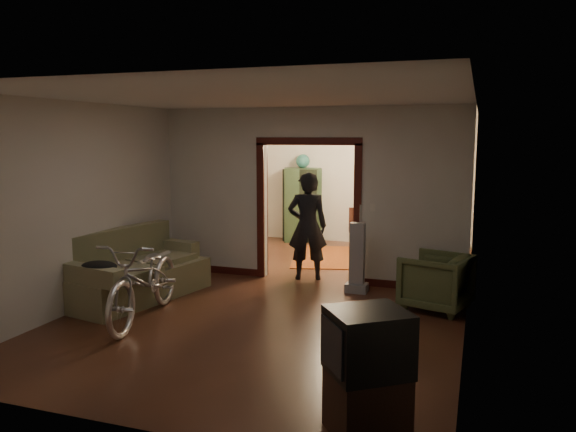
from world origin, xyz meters
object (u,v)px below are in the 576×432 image
at_px(bicycle, 145,279).
at_px(armchair, 436,282).
at_px(locker, 303,205).
at_px(person, 307,226).
at_px(sofa, 137,265).
at_px(desk, 400,230).

xyz_separation_m(bicycle, armchair, (3.47, 1.67, -0.15)).
bearing_deg(armchair, locker, -126.06).
relative_size(person, locker, 1.07).
height_order(bicycle, person, person).
relative_size(armchair, person, 0.48).
relative_size(sofa, locker, 1.32).
bearing_deg(locker, sofa, -119.37).
bearing_deg(desk, person, -117.42).
bearing_deg(person, armchair, 135.62).
xyz_separation_m(person, desk, (1.11, 2.94, -0.48)).
bearing_deg(desk, bicycle, -120.32).
bearing_deg(bicycle, sofa, 119.61).
relative_size(locker, desk, 1.51).
height_order(armchair, locker, locker).
xyz_separation_m(sofa, locker, (0.92, 5.08, 0.32)).
bearing_deg(sofa, armchair, 23.54).
distance_m(armchair, locker, 5.32).
bearing_deg(bicycle, locker, 77.65).
relative_size(bicycle, locker, 1.24).
xyz_separation_m(armchair, locker, (-3.22, 4.21, 0.44)).
distance_m(sofa, desk, 5.73).
relative_size(bicycle, desk, 1.87).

